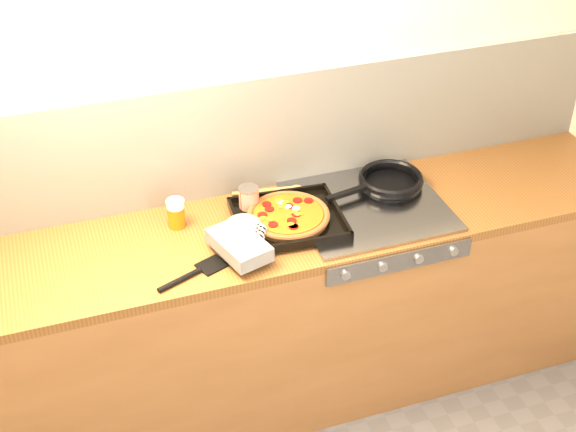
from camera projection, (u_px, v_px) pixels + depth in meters
name	position (u px, v px, depth m)	size (l,w,h in m)	color
room_shell	(240.00, 138.00, 3.21)	(3.20, 3.20, 3.20)	white
counter_run	(264.00, 315.00, 3.38)	(3.20, 0.62, 0.90)	#926038
stovetop	(368.00, 206.00, 3.24)	(0.60, 0.56, 0.02)	gray
pizza_on_tray	(274.00, 223.00, 3.08)	(0.56, 0.47, 0.07)	black
frying_pan	(389.00, 181.00, 3.34)	(0.47, 0.32, 0.04)	black
tomato_can	(249.00, 200.00, 3.19)	(0.11, 0.11, 0.12)	#AF1F0E
juice_glass	(176.00, 213.00, 3.11)	(0.09, 0.09, 0.12)	orange
wooden_spoon	(275.00, 190.00, 3.34)	(0.30, 0.08, 0.02)	#A58346
black_spatula	(193.00, 274.00, 2.88)	(0.28, 0.15, 0.02)	black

